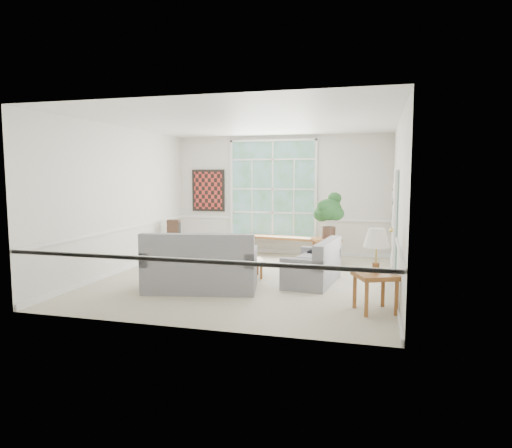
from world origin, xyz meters
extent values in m
cube|color=#B3AC95|center=(0.00, 0.00, -0.01)|extent=(5.50, 6.00, 0.01)
cube|color=white|center=(0.00, 0.00, 3.00)|extent=(5.50, 6.00, 0.02)
cube|color=silver|center=(0.00, 3.00, 1.50)|extent=(5.50, 0.02, 3.00)
cube|color=silver|center=(0.00, -3.00, 1.50)|extent=(5.50, 0.02, 3.00)
cube|color=silver|center=(-2.75, 0.00, 1.50)|extent=(0.02, 6.00, 3.00)
cube|color=silver|center=(2.75, 0.00, 1.50)|extent=(0.02, 6.00, 3.00)
cube|color=white|center=(-0.20, 2.96, 1.65)|extent=(2.30, 0.08, 2.40)
cube|color=white|center=(2.71, 0.60, 1.05)|extent=(0.08, 0.90, 2.10)
cube|color=white|center=(2.71, -0.03, 1.15)|extent=(0.08, 0.26, 1.90)
cube|color=maroon|center=(-1.95, 2.95, 1.60)|extent=(0.90, 0.06, 1.10)
cube|color=black|center=(2.71, 1.75, 1.55)|extent=(0.04, 0.26, 0.32)
cube|color=black|center=(2.71, 2.15, 1.55)|extent=(0.04, 0.26, 0.32)
cube|color=gray|center=(1.25, -0.05, 0.41)|extent=(0.95, 1.59, 0.81)
cube|color=gray|center=(-0.57, -1.04, 0.52)|extent=(2.08, 1.36, 1.04)
cube|color=brown|center=(-0.20, 0.02, 0.18)|extent=(1.08, 0.87, 0.35)
imported|color=gray|center=(-0.25, -0.06, 0.40)|extent=(0.37, 0.37, 0.08)
cube|color=brown|center=(0.08, 2.63, 0.24)|extent=(2.09, 0.68, 0.48)
cube|color=brown|center=(1.29, 1.97, 0.29)|extent=(0.75, 0.75, 0.58)
cube|color=brown|center=(2.40, -1.60, 0.29)|extent=(0.74, 0.74, 0.58)
cylinder|color=gray|center=(-1.80, 2.51, 0.07)|extent=(0.49, 0.49, 0.13)
cube|color=#3F281D|center=(-2.40, 1.76, 0.46)|extent=(0.32, 0.27, 0.92)
ellipsoid|color=black|center=(1.22, 0.49, 0.49)|extent=(0.31, 0.22, 0.15)
camera|label=1|loc=(2.41, -8.39, 2.01)|focal=32.00mm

